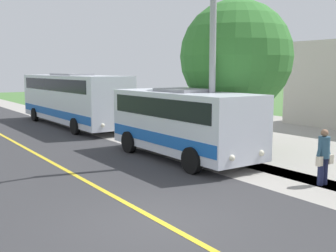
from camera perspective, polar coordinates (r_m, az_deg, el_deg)
The scene contains 9 objects.
ground_plane at distance 9.57m, azimuth -1.32°, elevation -13.14°, with size 120.00×120.00×0.00m, color #477238.
road_surface at distance 9.57m, azimuth -1.32°, elevation -13.12°, with size 8.00×100.00×0.01m, color #333335.
sidewalk at distance 13.02m, azimuth 18.36°, elevation -7.83°, with size 2.40×100.00×0.01m, color #9E9991.
road_centre_line at distance 9.56m, azimuth -1.32°, elevation -13.09°, with size 0.16×100.00×0.00m, color gold.
shuttle_bus_front at distance 15.85m, azimuth 2.08°, elevation 0.83°, with size 2.67×7.02×2.72m.
transit_bus_rear at distance 26.05m, azimuth -13.28°, elevation 3.95°, with size 2.79×11.66×3.24m.
pedestrian_waiting at distance 13.05m, azimuth 20.91°, elevation -3.83°, with size 0.72×0.34×1.69m.
street_light_pole at distance 15.14m, azimuth 5.97°, elevation 13.02°, with size 1.97×0.24×8.80m.
tree_curbside at distance 17.72m, azimuth 9.47°, elevation 9.49°, with size 4.76×4.76×6.37m.
Camera 1 is at (4.91, 7.47, 3.41)m, focal length 43.65 mm.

